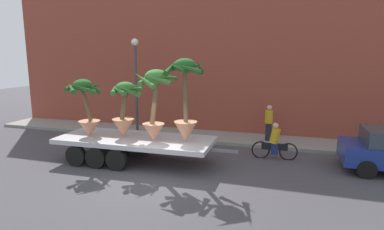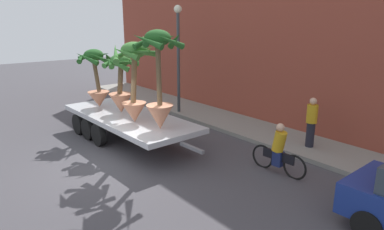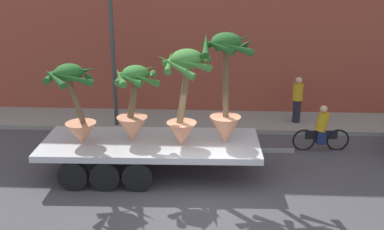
% 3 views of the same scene
% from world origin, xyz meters
% --- Properties ---
extents(ground_plane, '(60.00, 60.00, 0.00)m').
position_xyz_m(ground_plane, '(0.00, 0.00, 0.00)').
color(ground_plane, '#423F44').
extents(sidewalk, '(24.00, 2.20, 0.15)m').
position_xyz_m(sidewalk, '(0.00, 6.10, 0.07)').
color(sidewalk, gray).
rests_on(sidewalk, ground).
extents(building_facade, '(24.00, 1.20, 8.19)m').
position_xyz_m(building_facade, '(0.00, 7.80, 4.10)').
color(building_facade, brown).
rests_on(building_facade, ground).
extents(flatbed_trailer, '(7.18, 2.53, 0.98)m').
position_xyz_m(flatbed_trailer, '(-1.90, 1.66, 0.77)').
color(flatbed_trailer, '#B7BABF').
rests_on(flatbed_trailer, ground).
extents(potted_palm_rear, '(1.38, 1.57, 3.10)m').
position_xyz_m(potted_palm_rear, '(0.46, 1.66, 2.57)').
color(potted_palm_rear, tan).
rests_on(potted_palm_rear, flatbed_trailer).
extents(potted_palm_middle, '(1.36, 1.36, 2.19)m').
position_xyz_m(potted_palm_middle, '(-2.06, 1.66, 2.09)').
color(potted_palm_middle, tan).
rests_on(potted_palm_middle, flatbed_trailer).
extents(potted_palm_front, '(1.50, 1.60, 2.70)m').
position_xyz_m(potted_palm_front, '(-0.64, 1.40, 2.50)').
color(potted_palm_front, tan).
rests_on(potted_palm_front, flatbed_trailer).
extents(potted_palm_extra, '(1.47, 1.55, 2.27)m').
position_xyz_m(potted_palm_extra, '(-3.64, 1.41, 2.19)').
color(potted_palm_extra, tan).
rests_on(potted_palm_extra, flatbed_trailer).
extents(cyclist, '(1.84, 0.37, 1.54)m').
position_xyz_m(cyclist, '(3.59, 3.67, 0.67)').
color(cyclist, black).
rests_on(cyclist, ground).
extents(pedestrian_near_gate, '(0.36, 0.36, 1.71)m').
position_xyz_m(pedestrian_near_gate, '(3.16, 5.96, 1.04)').
color(pedestrian_near_gate, black).
rests_on(pedestrian_near_gate, sidewalk).
extents(street_lamp, '(0.36, 0.36, 4.83)m').
position_xyz_m(street_lamp, '(-3.41, 5.30, 3.23)').
color(street_lamp, '#383D42').
rests_on(street_lamp, sidewalk).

